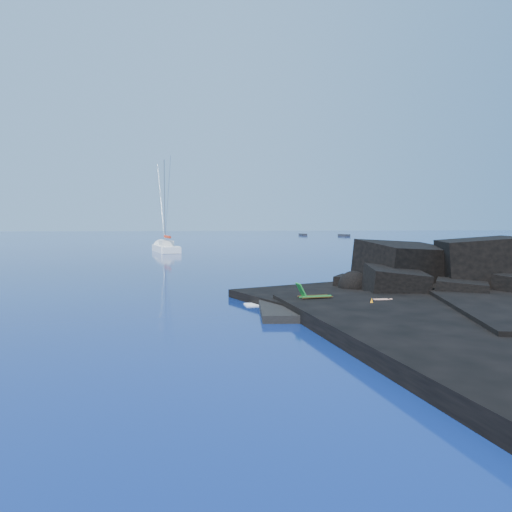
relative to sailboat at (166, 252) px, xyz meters
The scene contains 11 objects.
ground 49.67m from the sailboat, 82.58° to the right, with size 400.00×400.00×0.00m, color #031437.
headland 50.17m from the sailboat, 67.23° to the right, with size 24.00×24.00×3.60m, color black, non-canonical shape.
beach 49.96m from the sailboat, 77.38° to the right, with size 8.50×6.00×0.70m, color black.
surf_foam 45.70m from the sailboat, 75.53° to the right, with size 10.00×8.00×0.06m, color white, non-canonical shape.
sailboat is the anchor object (origin of this frame).
deck_chair 49.39m from the sailboat, 79.04° to the right, with size 1.66×0.72×1.14m, color #1A772A, non-canonical shape.
towel 50.89m from the sailboat, 75.90° to the right, with size 2.01×0.95×0.05m, color silver.
sunbather 50.89m from the sailboat, 75.90° to the right, with size 1.91×0.50×0.27m, color tan, non-canonical shape.
marker_cone 51.54m from the sailboat, 76.98° to the right, with size 0.32×0.32×0.49m, color orange.
distant_boat_a 85.56m from the sailboat, 63.81° to the left, with size 1.39×4.47×0.60m, color black.
distant_boat_b 82.90m from the sailboat, 54.76° to the left, with size 1.43×4.61×0.61m, color #222226.
Camera 1 is at (-3.10, -22.72, 4.36)m, focal length 35.00 mm.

